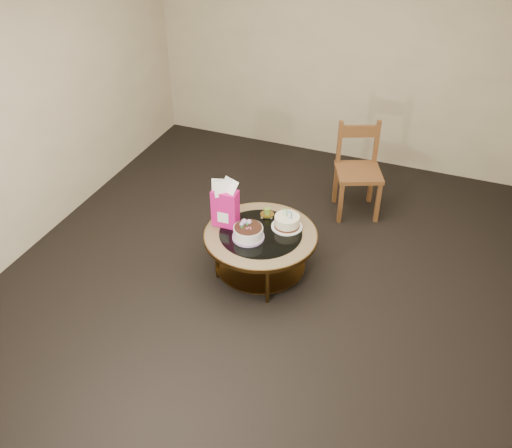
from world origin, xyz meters
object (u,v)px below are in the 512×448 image
at_px(decorated_cake, 248,233).
at_px(coffee_table, 261,240).
at_px(dining_chair, 358,169).
at_px(cream_cake, 287,222).
at_px(gift_bag, 225,203).

bearing_deg(decorated_cake, coffee_table, 55.60).
bearing_deg(dining_chair, cream_cake, -129.87).
bearing_deg(dining_chair, coffee_table, -134.87).
bearing_deg(gift_bag, decorated_cake, -25.32).
bearing_deg(dining_chair, gift_bag, -146.14).
bearing_deg(gift_bag, dining_chair, 54.75).
height_order(coffee_table, cream_cake, cream_cake).
height_order(decorated_cake, gift_bag, gift_bag).
xyz_separation_m(decorated_cake, cream_cake, (0.26, 0.28, 0.00)).
xyz_separation_m(cream_cake, gift_bag, (-0.53, -0.16, 0.17)).
distance_m(coffee_table, gift_bag, 0.46).
bearing_deg(gift_bag, coffee_table, -2.88).
xyz_separation_m(coffee_table, dining_chair, (0.55, 1.36, 0.11)).
distance_m(cream_cake, dining_chair, 1.24).
distance_m(decorated_cake, gift_bag, 0.34).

